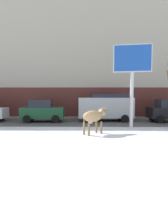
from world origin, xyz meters
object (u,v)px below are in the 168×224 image
Objects in this scene: car_darkgreen_hatchback at (42,111)px; car_silver_van at (106,107)px; billboard at (132,63)px; cow_tan at (94,117)px.

car_darkgreen_hatchback is 5.38m from car_silver_van.
car_darkgreen_hatchback is 0.76× the size of car_silver_van.
billboard is at bearing -69.02° from car_silver_van.
billboard is at bearing 41.66° from cow_tan.
cow_tan is 6.16m from car_silver_van.
cow_tan is 0.30× the size of billboard.
car_darkgreen_hatchback is (-4.11, 5.52, -0.07)m from cow_tan.
billboard reaches higher than car_darkgreen_hatchback.
car_darkgreen_hatchback is at bearing 154.86° from billboard.
billboard reaches higher than car_silver_van.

